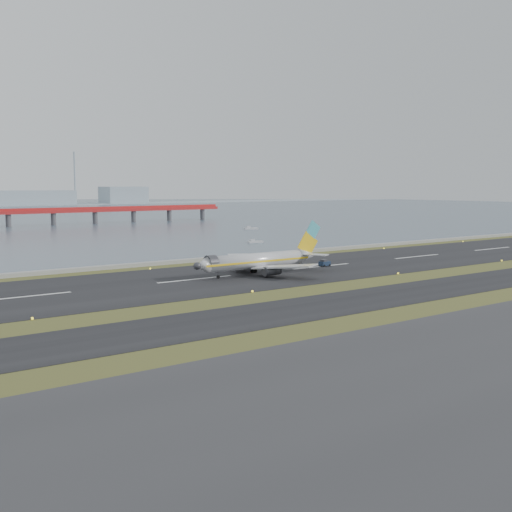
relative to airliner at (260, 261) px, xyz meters
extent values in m
plane|color=#3A4E1C|center=(-17.52, -27.82, -3.46)|extent=(1000.00, 1000.00, 0.00)
cube|color=black|center=(-17.52, -39.82, -3.41)|extent=(1000.00, 18.00, 0.10)
cube|color=black|center=(-17.52, 2.18, -3.41)|extent=(1000.00, 45.00, 0.10)
cube|color=gray|center=(-17.52, 32.18, -2.96)|extent=(1000.00, 2.50, 1.00)
cube|color=#AF1E1E|center=(2.48, 222.18, 4.04)|extent=(260.00, 5.00, 1.60)
cube|color=#AF1E1E|center=(2.48, 222.18, 5.54)|extent=(260.00, 0.40, 1.40)
cylinder|color=#4C4C51|center=(2.48, 222.18, -0.46)|extent=(2.80, 2.80, 7.00)
cylinder|color=#4C4C51|center=(98.48, 222.18, -0.46)|extent=(2.80, 2.80, 7.00)
cube|color=#91A0AC|center=(122.48, 592.18, 4.54)|extent=(110.00, 35.00, 16.00)
cube|color=#91A0AC|center=(242.48, 592.18, 6.54)|extent=(50.00, 35.00, 20.00)
cylinder|color=#91A0AC|center=(182.48, 592.18, 26.54)|extent=(1.80, 1.80, 60.00)
cylinder|color=silver|center=(-1.50, 0.00, 0.04)|extent=(28.00, 3.80, 3.80)
cone|color=silver|center=(-17.10, 0.00, 0.04)|extent=(3.20, 3.80, 3.80)
cone|color=silver|center=(14.70, 0.00, 0.34)|extent=(5.00, 3.80, 3.80)
cube|color=yellow|center=(-1.50, -1.92, 0.04)|extent=(31.00, 0.06, 0.45)
cube|color=yellow|center=(-1.50, 1.92, 0.04)|extent=(31.00, 0.06, 0.45)
cube|color=silver|center=(0.70, -8.50, -0.66)|extent=(11.31, 15.89, 1.66)
cube|color=silver|center=(0.70, 8.50, -0.66)|extent=(11.31, 15.89, 1.66)
cylinder|color=#38383D|center=(-1.00, -6.00, -1.86)|extent=(4.20, 2.10, 2.10)
cylinder|color=#38383D|center=(-1.00, 6.00, -1.86)|extent=(4.20, 2.10, 2.10)
cube|color=yellow|center=(15.50, 0.00, 3.24)|extent=(6.80, 0.35, 6.85)
cube|color=#45B3C4|center=(17.40, 0.00, 6.94)|extent=(4.85, 0.37, 4.90)
cube|color=silver|center=(15.00, -3.80, 0.84)|extent=(5.64, 6.80, 0.22)
cube|color=silver|center=(15.00, 3.80, 0.84)|extent=(5.64, 6.80, 0.22)
cylinder|color=black|center=(-12.50, 0.00, -3.01)|extent=(0.80, 0.28, 0.80)
cylinder|color=black|center=(0.00, -2.80, -2.91)|extent=(1.00, 0.38, 1.00)
cylinder|color=black|center=(0.00, 2.80, -2.91)|extent=(1.00, 0.38, 1.00)
cube|color=#16243D|center=(23.32, 1.79, -2.60)|extent=(3.19, 1.97, 1.14)
cube|color=#38383D|center=(22.94, 1.76, -1.84)|extent=(1.45, 1.54, 0.67)
cylinder|color=black|center=(22.34, 0.94, -3.12)|extent=(0.69, 0.34, 0.67)
cylinder|color=black|center=(22.21, 2.46, -3.12)|extent=(0.69, 0.34, 0.67)
cylinder|color=black|center=(24.43, 1.12, -3.12)|extent=(0.69, 0.34, 0.67)
cylinder|color=black|center=(24.30, 2.64, -3.12)|extent=(0.69, 0.34, 0.67)
cube|color=#BCBDC1|center=(51.13, 70.41, -3.11)|extent=(6.31, 3.13, 0.78)
cube|color=#BCBDC1|center=(49.87, 70.68, -2.42)|extent=(1.98, 1.71, 0.78)
cube|color=#BCBDC1|center=(94.30, 131.72, -3.06)|extent=(7.32, 4.02, 0.90)
cube|color=#BCBDC1|center=(92.86, 132.13, -2.26)|extent=(2.36, 2.08, 0.90)
camera|label=1|loc=(-95.12, -125.10, 18.58)|focal=45.00mm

